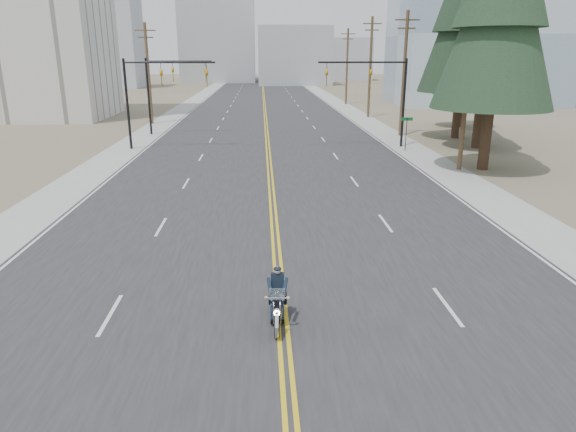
{
  "coord_description": "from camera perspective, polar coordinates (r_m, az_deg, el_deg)",
  "views": [
    {
      "loc": [
        -0.51,
        -9.64,
        7.26
      ],
      "look_at": [
        0.42,
        8.31,
        1.6
      ],
      "focal_mm": 32.0,
      "sensor_mm": 36.0,
      "label": 1
    }
  ],
  "objects": [
    {
      "name": "ground_plane",
      "position": [
        12.07,
        0.08,
        -19.47
      ],
      "size": [
        400.0,
        400.0,
        0.0
      ],
      "primitive_type": "plane",
      "color": "#776D56",
      "rests_on": "ground"
    },
    {
      "name": "road",
      "position": [
        79.97,
        -2.65,
        12.26
      ],
      "size": [
        20.0,
        200.0,
        0.01
      ],
      "primitive_type": "cube",
      "color": "#303033",
      "rests_on": "ground"
    },
    {
      "name": "sidewalk_left",
      "position": [
        80.72,
        -11.02,
        12.01
      ],
      "size": [
        3.0,
        200.0,
        0.01
      ],
      "primitive_type": "cube",
      "color": "#A5A5A0",
      "rests_on": "ground"
    },
    {
      "name": "sidewalk_right",
      "position": [
        80.86,
        5.72,
        12.25
      ],
      "size": [
        3.0,
        200.0,
        0.01
      ],
      "primitive_type": "cube",
      "color": "#A5A5A0",
      "rests_on": "ground"
    },
    {
      "name": "traffic_mast_left",
      "position": [
        42.55,
        -14.87,
        13.79
      ],
      "size": [
        7.1,
        0.26,
        7.0
      ],
      "color": "black",
      "rests_on": "ground"
    },
    {
      "name": "traffic_mast_right",
      "position": [
        42.77,
        10.17,
        14.1
      ],
      "size": [
        7.1,
        0.26,
        7.0
      ],
      "color": "black",
      "rests_on": "ground"
    },
    {
      "name": "traffic_mast_far",
      "position": [
        50.46,
        -13.43,
        14.31
      ],
      "size": [
        6.1,
        0.26,
        7.0
      ],
      "color": "black",
      "rests_on": "ground"
    },
    {
      "name": "street_sign",
      "position": [
        41.58,
        13.03,
        9.5
      ],
      "size": [
        0.9,
        0.06,
        2.62
      ],
      "color": "black",
      "rests_on": "ground"
    },
    {
      "name": "utility_pole_b",
      "position": [
        35.16,
        19.4,
        14.45
      ],
      "size": [
        2.2,
        0.3,
        11.5
      ],
      "color": "brown",
      "rests_on": "ground"
    },
    {
      "name": "utility_pole_c",
      "position": [
        49.4,
        12.77,
        15.3
      ],
      "size": [
        2.2,
        0.3,
        11.0
      ],
      "color": "brown",
      "rests_on": "ground"
    },
    {
      "name": "utility_pole_d",
      "position": [
        63.99,
        9.13,
        16.13
      ],
      "size": [
        2.2,
        0.3,
        11.5
      ],
      "color": "brown",
      "rests_on": "ground"
    },
    {
      "name": "utility_pole_e",
      "position": [
        80.71,
        6.58,
        16.28
      ],
      "size": [
        2.2,
        0.3,
        11.0
      ],
      "color": "brown",
      "rests_on": "ground"
    },
    {
      "name": "utility_pole_left",
      "position": [
        58.9,
        -15.25,
        15.16
      ],
      "size": [
        2.2,
        0.3,
        10.5
      ],
      "color": "brown",
      "rests_on": "ground"
    },
    {
      "name": "glass_building",
      "position": [
        86.06,
        20.3,
        18.29
      ],
      "size": [
        24.0,
        16.0,
        20.0
      ],
      "primitive_type": "cube",
      "color": "#9EB5CC",
      "rests_on": "ground"
    },
    {
      "name": "haze_bldg_a",
      "position": [
        129.37,
        -19.43,
        18.2
      ],
      "size": [
        14.0,
        12.0,
        22.0
      ],
      "primitive_type": "cube",
      "color": "#B7BCC6",
      "rests_on": "ground"
    },
    {
      "name": "haze_bldg_b",
      "position": [
        134.9,
        0.68,
        17.37
      ],
      "size": [
        18.0,
        14.0,
        14.0
      ],
      "primitive_type": "cube",
      "color": "#ADB2B7",
      "rests_on": "ground"
    },
    {
      "name": "haze_bldg_c",
      "position": [
        126.32,
        16.53,
        17.59
      ],
      "size": [
        16.0,
        12.0,
        18.0
      ],
      "primitive_type": "cube",
      "color": "#B7BCC6",
      "rests_on": "ground"
    },
    {
      "name": "haze_bldg_d",
      "position": [
        150.19,
        -7.8,
        19.52
      ],
      "size": [
        20.0,
        15.0,
        26.0
      ],
      "primitive_type": "cube",
      "color": "#ADB2B7",
      "rests_on": "ground"
    },
    {
      "name": "haze_bldg_e",
      "position": [
        161.67,
        6.39,
        16.93
      ],
      "size": [
        14.0,
        14.0,
        12.0
      ],
      "primitive_type": "cube",
      "color": "#B7BCC6",
      "rests_on": "ground"
    },
    {
      "name": "haze_bldg_f",
      "position": [
        148.15,
        -23.49,
        16.4
      ],
      "size": [
        12.0,
        12.0,
        16.0
      ],
      "primitive_type": "cube",
      "color": "#ADB2B7",
      "rests_on": "ground"
    },
    {
      "name": "motorcyclist",
      "position": [
        14.47,
        -1.19,
        -9.01
      ],
      "size": [
        0.99,
        2.11,
        1.61
      ],
      "primitive_type": null,
      "rotation": [
        0.0,
        0.0,
        3.09
      ],
      "color": "black",
      "rests_on": "ground"
    },
    {
      "name": "conifer_mid",
      "position": [
        44.39,
        21.46,
        19.53
      ],
      "size": [
        6.35,
        6.35,
        16.93
      ],
      "rotation": [
        0.0,
        0.0,
        0.15
      ],
      "color": "#382619",
      "rests_on": "ground"
    },
    {
      "name": "conifer_far",
      "position": [
        57.56,
        19.5,
        18.8
      ],
      "size": [
        6.2,
        6.2,
        16.6
      ],
      "rotation": [
        0.0,
        0.0,
        0.34
      ],
      "color": "#382619",
      "rests_on": "ground"
    }
  ]
}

